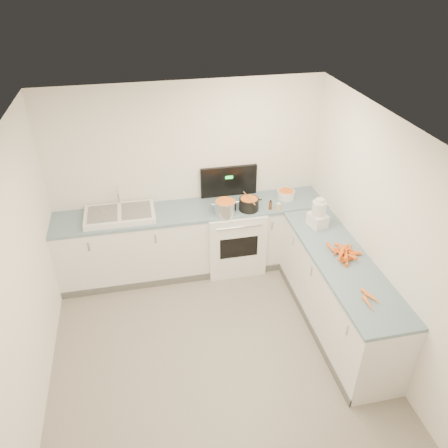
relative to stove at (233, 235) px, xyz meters
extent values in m
cube|color=white|center=(-0.55, 0.01, -0.02)|extent=(3.50, 0.60, 0.90)
cube|color=#6F8E9E|center=(-0.55, 0.01, 0.45)|extent=(3.50, 0.62, 0.04)
cube|color=white|center=(0.90, -1.39, -0.02)|extent=(0.60, 2.20, 0.90)
cube|color=#6F8E9E|center=(0.90, -1.39, 0.45)|extent=(0.62, 2.20, 0.04)
cube|color=white|center=(0.00, -0.01, -0.02)|extent=(0.76, 0.65, 0.90)
cube|color=black|center=(0.00, 0.29, 0.68)|extent=(0.76, 0.05, 0.42)
cube|color=white|center=(-1.45, 0.01, 0.50)|extent=(0.86, 0.52, 0.07)
cube|color=slate|center=(-1.65, 0.01, 0.54)|extent=(0.36, 0.42, 0.01)
cube|color=slate|center=(-1.25, 0.01, 0.54)|extent=(0.36, 0.42, 0.01)
cylinder|color=silver|center=(-1.45, 0.23, 0.66)|extent=(0.03, 0.03, 0.24)
cylinder|color=silver|center=(-0.15, -0.18, 0.55)|extent=(0.31, 0.31, 0.20)
cylinder|color=black|center=(0.17, -0.14, 0.54)|extent=(0.26, 0.26, 0.18)
cylinder|color=#AD7A47|center=(0.17, -0.14, 0.63)|extent=(0.07, 0.36, 0.02)
cylinder|color=white|center=(0.73, 0.05, 0.52)|extent=(0.31, 0.31, 0.11)
cylinder|color=#593319|center=(0.44, -0.19, 0.52)|extent=(0.04, 0.04, 0.11)
cylinder|color=#E5B266|center=(0.54, -0.23, 0.51)|extent=(0.05, 0.05, 0.08)
cube|color=white|center=(0.88, -0.69, 0.55)|extent=(0.23, 0.26, 0.16)
cylinder|color=silver|center=(0.88, -0.69, 0.71)|extent=(0.17, 0.17, 0.17)
cylinder|color=white|center=(0.88, -0.69, 0.81)|extent=(0.10, 0.10, 0.04)
cone|color=orange|center=(1.02, -1.22, 0.49)|extent=(0.20, 0.14, 0.04)
cone|color=orange|center=(0.98, -1.26, 0.48)|extent=(0.20, 0.04, 0.04)
cone|color=orange|center=(1.02, -1.37, 0.49)|extent=(0.16, 0.15, 0.04)
cone|color=orange|center=(0.95, -1.26, 0.49)|extent=(0.17, 0.10, 0.05)
cone|color=orange|center=(0.92, -1.42, 0.48)|extent=(0.19, 0.10, 0.04)
cone|color=orange|center=(0.90, -1.30, 0.48)|extent=(0.13, 0.21, 0.04)
cone|color=orange|center=(0.94, -1.33, 0.49)|extent=(0.13, 0.16, 0.04)
cone|color=orange|center=(0.92, -1.43, 0.49)|extent=(0.14, 0.20, 0.04)
cone|color=orange|center=(0.90, -1.35, 0.49)|extent=(0.13, 0.17, 0.05)
cone|color=orange|center=(1.02, -1.31, 0.49)|extent=(0.22, 0.13, 0.05)
cone|color=orange|center=(1.01, -1.28, 0.49)|extent=(0.06, 0.18, 0.04)
cone|color=orange|center=(0.88, -1.27, 0.49)|extent=(0.18, 0.15, 0.05)
cone|color=orange|center=(1.03, -1.27, 0.49)|extent=(0.06, 0.17, 0.05)
cone|color=orange|center=(0.97, -1.24, 0.52)|extent=(0.18, 0.18, 0.04)
cone|color=orange|center=(0.93, -1.38, 0.52)|extent=(0.14, 0.20, 0.05)
cone|color=orange|center=(0.98, -1.24, 0.52)|extent=(0.19, 0.16, 0.04)
cone|color=orange|center=(0.92, -1.24, 0.53)|extent=(0.06, 0.17, 0.05)
cone|color=orange|center=(0.91, -1.33, 0.51)|extent=(0.18, 0.14, 0.04)
cone|color=orange|center=(0.85, -1.40, 0.53)|extent=(0.14, 0.17, 0.05)
cone|color=orange|center=(0.83, -1.22, 0.51)|extent=(0.06, 0.20, 0.04)
cone|color=orange|center=(0.95, -1.39, 0.52)|extent=(0.16, 0.18, 0.05)
cone|color=orange|center=(0.95, -1.23, 0.51)|extent=(0.14, 0.19, 0.05)
cone|color=orange|center=(0.82, -2.09, 0.49)|extent=(0.04, 0.19, 0.04)
cone|color=orange|center=(0.90, -2.03, 0.49)|extent=(0.11, 0.19, 0.04)
cone|color=orange|center=(0.89, -1.97, 0.49)|extent=(0.10, 0.17, 0.04)
cube|color=tan|center=(-1.75, -0.03, 0.54)|extent=(0.02, 0.03, 0.00)
cube|color=tan|center=(-1.65, 0.10, 0.55)|extent=(0.01, 0.04, 0.00)
cube|color=tan|center=(-1.72, 0.01, 0.54)|extent=(0.02, 0.05, 0.00)
cube|color=tan|center=(-1.61, -0.08, 0.54)|extent=(0.03, 0.03, 0.00)
cube|color=tan|center=(-1.65, 0.04, 0.54)|extent=(0.03, 0.05, 0.00)
cube|color=tan|center=(-1.74, -0.09, 0.55)|extent=(0.04, 0.03, 0.00)
cube|color=tan|center=(-1.61, -0.02, 0.55)|extent=(0.02, 0.06, 0.00)
cube|color=tan|center=(-1.64, 0.06, 0.55)|extent=(0.03, 0.04, 0.00)
cube|color=tan|center=(-1.62, 0.02, 0.54)|extent=(0.02, 0.04, 0.00)
cube|color=tan|center=(-1.67, -0.03, 0.54)|extent=(0.04, 0.03, 0.00)
cube|color=tan|center=(-1.74, 0.04, 0.54)|extent=(0.02, 0.04, 0.00)
cube|color=tan|center=(-1.56, 0.01, 0.54)|extent=(0.03, 0.05, 0.00)
cube|color=tan|center=(-1.57, 0.09, 0.54)|extent=(0.03, 0.01, 0.00)
camera|label=1|loc=(-1.14, -4.80, 3.32)|focal=35.00mm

